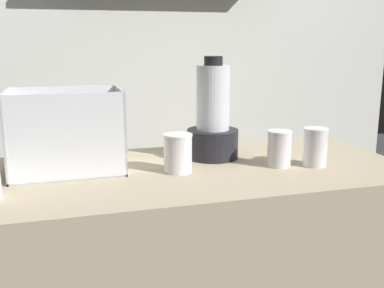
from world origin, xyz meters
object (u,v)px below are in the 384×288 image
object	(u,v)px
blender_pitcher	(213,121)
juice_cup_orange_left	(178,156)
juice_cup_mango_right	(315,150)
carrot_display_bin	(70,147)
juice_cup_beet_middle	(279,150)

from	to	relation	value
blender_pitcher	juice_cup_orange_left	size ratio (longest dim) A/B	2.91
blender_pitcher	juice_cup_mango_right	world-z (taller)	blender_pitcher
carrot_display_bin	blender_pitcher	world-z (taller)	blender_pitcher
juice_cup_mango_right	carrot_display_bin	bearing A→B (deg)	168.54
juice_cup_orange_left	juice_cup_beet_middle	distance (m)	0.33
blender_pitcher	juice_cup_beet_middle	bearing A→B (deg)	-44.17
carrot_display_bin	blender_pitcher	xyz separation A→B (m)	(0.48, 0.04, 0.05)
juice_cup_orange_left	juice_cup_mango_right	distance (m)	0.45
carrot_display_bin	juice_cup_orange_left	bearing A→B (deg)	-17.20
juice_cup_orange_left	juice_cup_beet_middle	size ratio (longest dim) A/B	1.02
blender_pitcher	juice_cup_beet_middle	distance (m)	0.25
juice_cup_beet_middle	juice_cup_orange_left	bearing A→B (deg)	174.91
juice_cup_orange_left	juice_cup_beet_middle	world-z (taller)	juice_cup_orange_left
juice_cup_beet_middle	blender_pitcher	bearing A→B (deg)	135.83
blender_pitcher	juice_cup_mango_right	size ratio (longest dim) A/B	2.80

